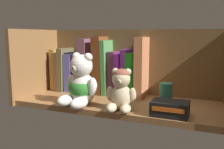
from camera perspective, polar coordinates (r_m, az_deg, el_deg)
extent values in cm
cube|color=olive|center=(92.45, 1.42, -6.65)|extent=(70.98, 27.85, 2.00)
cube|color=brown|center=(103.38, 4.39, 2.36)|extent=(73.38, 1.20, 28.04)
cube|color=olive|center=(108.31, -16.75, 2.31)|extent=(1.60, 30.25, 28.04)
cube|color=#A67A37|center=(115.44, -11.85, 1.30)|extent=(2.28, 11.66, 17.69)
cube|color=#8B624A|center=(114.25, -10.90, 0.95)|extent=(1.82, 13.65, 16.49)
cube|color=brown|center=(112.85, -9.91, 1.32)|extent=(2.78, 14.46, 18.27)
cube|color=#5C61CB|center=(111.41, -8.57, 0.63)|extent=(3.24, 12.62, 15.83)
cube|color=#C84848|center=(109.74, -7.04, 0.34)|extent=(3.12, 10.14, 15.06)
cube|color=#7B4C63|center=(107.53, -5.42, 2.14)|extent=(3.53, 13.06, 22.32)
cube|color=brown|center=(106.47, -3.84, 0.32)|extent=(2.56, 11.76, 15.79)
cube|color=brown|center=(104.54, -2.23, 2.24)|extent=(4.09, 13.11, 23.33)
cube|color=#4E944D|center=(103.42, -0.74, 1.76)|extent=(2.60, 12.90, 21.83)
cube|color=#5B2A41|center=(102.72, 0.60, 0.44)|extent=(2.91, 9.87, 17.29)
cube|color=purple|center=(101.78, 2.03, 0.18)|extent=(2.08, 11.01, 16.67)
cube|color=purple|center=(100.79, 3.40, 0.54)|extent=(2.61, 9.60, 18.25)
cube|color=#156413|center=(99.89, 5.12, 0.09)|extent=(3.27, 14.32, 17.04)
cube|color=#D07F52|center=(98.48, 7.08, 1.71)|extent=(3.21, 14.63, 23.10)
ellipsoid|color=white|center=(87.56, -6.67, -3.24)|extent=(9.29, 8.52, 10.93)
sphere|color=white|center=(85.83, -7.02, 1.95)|extent=(7.77, 7.77, 7.77)
sphere|color=white|center=(87.77, -8.12, 4.07)|extent=(2.91, 2.91, 2.91)
sphere|color=white|center=(84.10, -5.44, 3.91)|extent=(2.91, 2.91, 2.91)
sphere|color=white|center=(83.91, -8.29, 1.44)|extent=(2.91, 2.91, 2.91)
sphere|color=black|center=(83.17, -8.78, 1.42)|extent=(1.02, 1.02, 1.02)
ellipsoid|color=white|center=(86.84, -10.42, -5.82)|extent=(5.91, 8.09, 3.88)
ellipsoid|color=white|center=(82.73, -7.52, -6.49)|extent=(5.91, 8.09, 3.88)
ellipsoid|color=white|center=(90.25, -9.23, -2.04)|extent=(3.79, 3.79, 6.31)
ellipsoid|color=white|center=(83.69, -4.45, -2.82)|extent=(3.79, 3.79, 6.31)
ellipsoid|color=#328530|center=(87.50, -6.67, -3.06)|extent=(10.05, 9.29, 7.65)
ellipsoid|color=beige|center=(81.10, 2.14, -5.16)|extent=(6.96, 6.39, 8.19)
sphere|color=beige|center=(79.44, 2.10, -1.02)|extent=(5.82, 5.82, 5.82)
sphere|color=beige|center=(79.99, 0.76, 0.71)|extent=(2.18, 2.18, 2.18)
sphere|color=beige|center=(79.01, 3.61, 0.59)|extent=(2.18, 2.18, 2.18)
sphere|color=beige|center=(77.54, 1.72, -1.53)|extent=(2.18, 2.18, 2.18)
sphere|color=black|center=(76.80, 1.58, -1.58)|extent=(0.76, 0.76, 0.76)
ellipsoid|color=beige|center=(78.75, -0.17, -7.58)|extent=(3.87, 5.80, 2.91)
ellipsoid|color=beige|center=(77.65, 3.05, -7.84)|extent=(3.87, 5.80, 2.91)
ellipsoid|color=beige|center=(81.42, -0.45, -4.36)|extent=(2.62, 2.62, 4.73)
ellipsoid|color=beige|center=(79.67, 4.66, -4.69)|extent=(2.62, 2.62, 4.73)
ellipsoid|color=brown|center=(79.57, 2.18, 0.17)|extent=(5.53, 5.53, 3.20)
cylinder|color=#2D7A66|center=(87.65, 12.11, -4.42)|extent=(4.52, 4.52, 7.77)
cube|color=black|center=(77.49, 13.04, -7.50)|extent=(10.88, 7.43, 4.46)
cube|color=orange|center=(73.74, 12.55, -7.88)|extent=(9.25, 0.16, 1.25)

